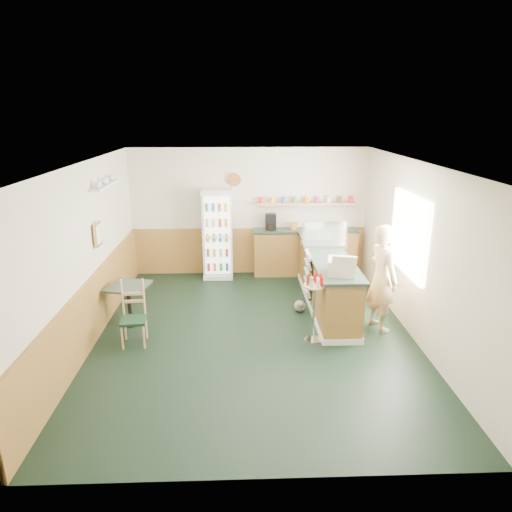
{
  "coord_description": "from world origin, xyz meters",
  "views": [
    {
      "loc": [
        -0.2,
        -6.55,
        3.41
      ],
      "look_at": [
        0.06,
        0.6,
        1.13
      ],
      "focal_mm": 32.0,
      "sensor_mm": 36.0,
      "label": 1
    }
  ],
  "objects_px": {
    "cash_register": "(341,267)",
    "drinks_fridge": "(218,234)",
    "condiment_stand": "(314,298)",
    "display_case": "(324,234)",
    "shopkeeper": "(382,278)",
    "cafe_chair": "(134,311)",
    "cafe_table": "(129,297)"
  },
  "relations": [
    {
      "from": "shopkeeper",
      "to": "cafe_chair",
      "type": "height_order",
      "value": "shopkeeper"
    },
    {
      "from": "drinks_fridge",
      "to": "cash_register",
      "type": "bearing_deg",
      "value": -53.48
    },
    {
      "from": "cash_register",
      "to": "drinks_fridge",
      "type": "bearing_deg",
      "value": 139.06
    },
    {
      "from": "drinks_fridge",
      "to": "condiment_stand",
      "type": "distance_m",
      "value": 3.37
    },
    {
      "from": "condiment_stand",
      "to": "cash_register",
      "type": "bearing_deg",
      "value": 28.03
    },
    {
      "from": "display_case",
      "to": "cafe_chair",
      "type": "height_order",
      "value": "display_case"
    },
    {
      "from": "shopkeeper",
      "to": "drinks_fridge",
      "type": "bearing_deg",
      "value": 27.72
    },
    {
      "from": "condiment_stand",
      "to": "cafe_table",
      "type": "relative_size",
      "value": 1.44
    },
    {
      "from": "cash_register",
      "to": "shopkeeper",
      "type": "height_order",
      "value": "shopkeeper"
    },
    {
      "from": "cash_register",
      "to": "cafe_chair",
      "type": "relative_size",
      "value": 0.43
    },
    {
      "from": "display_case",
      "to": "cash_register",
      "type": "bearing_deg",
      "value": -90.0
    },
    {
      "from": "cash_register",
      "to": "shopkeeper",
      "type": "xyz_separation_m",
      "value": [
        0.7,
        0.15,
        -0.25
      ]
    },
    {
      "from": "display_case",
      "to": "shopkeeper",
      "type": "height_order",
      "value": "shopkeeper"
    },
    {
      "from": "cafe_table",
      "to": "cafe_chair",
      "type": "distance_m",
      "value": 0.68
    },
    {
      "from": "drinks_fridge",
      "to": "cash_register",
      "type": "xyz_separation_m",
      "value": [
        2.02,
        -2.73,
        0.19
      ]
    },
    {
      "from": "shopkeeper",
      "to": "condiment_stand",
      "type": "relative_size",
      "value": 1.63
    },
    {
      "from": "display_case",
      "to": "shopkeeper",
      "type": "distance_m",
      "value": 1.59
    },
    {
      "from": "cash_register",
      "to": "cafe_chair",
      "type": "bearing_deg",
      "value": -164.49
    },
    {
      "from": "condiment_stand",
      "to": "cafe_chair",
      "type": "relative_size",
      "value": 1.08
    },
    {
      "from": "display_case",
      "to": "cash_register",
      "type": "relative_size",
      "value": 1.85
    },
    {
      "from": "shopkeeper",
      "to": "condiment_stand",
      "type": "distance_m",
      "value": 1.21
    },
    {
      "from": "shopkeeper",
      "to": "cafe_chair",
      "type": "relative_size",
      "value": 1.76
    },
    {
      "from": "cash_register",
      "to": "display_case",
      "type": "bearing_deg",
      "value": 102.54
    },
    {
      "from": "drinks_fridge",
      "to": "condiment_stand",
      "type": "xyz_separation_m",
      "value": [
        1.58,
        -2.96,
        -0.23
      ]
    },
    {
      "from": "drinks_fridge",
      "to": "cafe_table",
      "type": "distance_m",
      "value": 2.68
    },
    {
      "from": "condiment_stand",
      "to": "cafe_chair",
      "type": "distance_m",
      "value": 2.74
    },
    {
      "from": "drinks_fridge",
      "to": "shopkeeper",
      "type": "relative_size",
      "value": 1.07
    },
    {
      "from": "cash_register",
      "to": "cafe_chair",
      "type": "height_order",
      "value": "cash_register"
    },
    {
      "from": "cafe_chair",
      "to": "cash_register",
      "type": "bearing_deg",
      "value": -1.87
    },
    {
      "from": "drinks_fridge",
      "to": "cafe_chair",
      "type": "distance_m",
      "value": 3.14
    },
    {
      "from": "drinks_fridge",
      "to": "cafe_chair",
      "type": "height_order",
      "value": "drinks_fridge"
    },
    {
      "from": "drinks_fridge",
      "to": "shopkeeper",
      "type": "bearing_deg",
      "value": -43.43
    }
  ]
}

